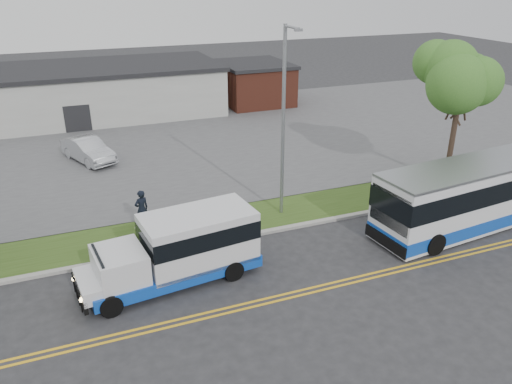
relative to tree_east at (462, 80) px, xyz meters
name	(u,v)px	position (x,y,z in m)	size (l,w,h in m)	color
ground	(247,249)	(-14.00, -3.00, -6.20)	(140.00, 140.00, 0.00)	#28282B
lane_line_north	(281,295)	(-14.00, -6.85, -6.20)	(70.00, 0.12, 0.01)	gold
lane_line_south	(284,299)	(-14.00, -7.15, -6.20)	(70.00, 0.12, 0.01)	gold
curb	(239,237)	(-14.00, -1.90, -6.13)	(80.00, 0.30, 0.15)	#9E9B93
verge	(227,222)	(-14.00, -0.10, -6.15)	(80.00, 3.30, 0.10)	#324B19
parking_lot	(168,142)	(-14.00, 14.00, -6.15)	(80.00, 25.00, 0.10)	#4C4C4F
commercial_building	(72,92)	(-20.00, 24.00, -4.02)	(25.40, 10.40, 4.35)	#9E9E99
brick_wing	(254,83)	(-3.50, 23.00, -4.24)	(6.30, 7.30, 3.90)	brown
tree_east	(462,80)	(0.00, 0.00, 0.00)	(5.20, 5.20, 8.33)	#31211B
streetlight_near	(284,118)	(-11.00, -0.27, -0.97)	(0.35, 1.53, 9.50)	gray
shuttle_bus	(182,246)	(-17.25, -4.24, -4.70)	(7.58, 3.24, 2.82)	#1043B1
transit_bus	(481,193)	(-2.19, -4.80, -4.52)	(12.23, 3.94, 3.33)	silver
pedestrian	(142,209)	(-18.08, 0.74, -5.11)	(0.73, 0.48, 1.99)	black
parked_car_a	(88,150)	(-19.81, 11.62, -5.32)	(1.67, 4.78, 1.58)	#B2B4B9
grocery_bag_left	(138,228)	(-18.38, 0.49, -5.94)	(0.32, 0.32, 0.32)	white
grocery_bag_right	(148,221)	(-17.78, 0.99, -5.94)	(0.32, 0.32, 0.32)	white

